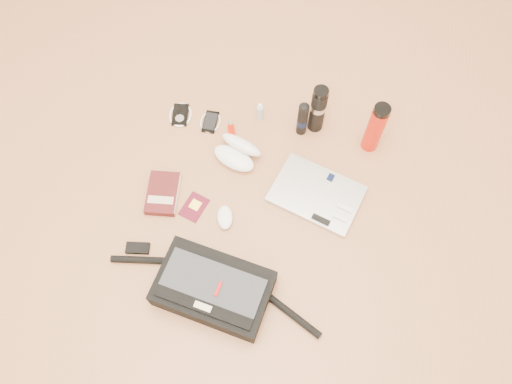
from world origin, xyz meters
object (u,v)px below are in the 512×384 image
messenger_bag (213,288)px  book (163,193)px  laptop (317,194)px  thermos_red (375,128)px  thermos_black (318,109)px

messenger_bag → book: (-0.28, 0.35, -0.04)m
messenger_bag → laptop: 0.56m
laptop → thermos_red: bearing=73.3°
messenger_bag → laptop: (0.32, 0.45, -0.04)m
book → thermos_black: 0.71m
laptop → thermos_black: 0.35m
messenger_bag → thermos_black: thermos_black is taller
book → thermos_black: bearing=32.1°
book → thermos_black: size_ratio=0.78×
thermos_red → messenger_bag: bearing=-125.0°
laptop → thermos_black: size_ratio=1.61×
messenger_bag → thermos_red: (0.51, 0.73, 0.08)m
messenger_bag → book: bearing=139.0°
thermos_red → book: bearing=-154.4°
laptop → book: (-0.60, -0.10, 0.00)m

